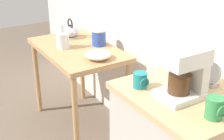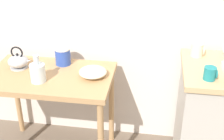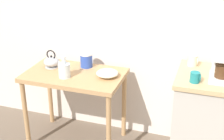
# 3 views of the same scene
# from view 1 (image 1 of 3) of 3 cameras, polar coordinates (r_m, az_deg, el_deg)

# --- Properties ---
(wooden_table) EXTENTS (0.90, 0.55, 0.74)m
(wooden_table) POSITION_cam_1_polar(r_m,az_deg,el_deg) (2.74, -6.03, 2.05)
(wooden_table) COLOR tan
(wooden_table) RESTS_ON ground_plane
(bowl_stoneware) EXTENTS (0.20, 0.20, 0.06)m
(bowl_stoneware) POSITION_cam_1_polar(r_m,az_deg,el_deg) (2.44, -2.44, 2.72)
(bowl_stoneware) COLOR beige
(bowl_stoneware) RESTS_ON wooden_table
(teakettle) EXTENTS (0.18, 0.15, 0.17)m
(teakettle) POSITION_cam_1_polar(r_m,az_deg,el_deg) (2.94, -7.29, 6.72)
(teakettle) COLOR #B2B5BA
(teakettle) RESTS_ON wooden_table
(glass_carafe_vase) EXTENTS (0.11, 0.11, 0.20)m
(glass_carafe_vase) POSITION_cam_1_polar(r_m,az_deg,el_deg) (2.68, -8.65, 5.26)
(glass_carafe_vase) COLOR silver
(glass_carafe_vase) RESTS_ON wooden_table
(canister_enamel) EXTENTS (0.12, 0.12, 0.14)m
(canister_enamel) POSITION_cam_1_polar(r_m,az_deg,el_deg) (2.72, -2.34, 5.79)
(canister_enamel) COLOR #2D4CAD
(canister_enamel) RESTS_ON wooden_table
(coffee_maker) EXTENTS (0.18, 0.22, 0.26)m
(coffee_maker) POSITION_cam_1_polar(r_m,az_deg,el_deg) (1.60, 12.74, 0.00)
(coffee_maker) COLOR white
(coffee_maker) RESTS_ON kitchen_counter
(mug_tall_green) EXTENTS (0.09, 0.08, 0.10)m
(mug_tall_green) POSITION_cam_1_polar(r_m,az_deg,el_deg) (1.49, 17.67, -6.39)
(mug_tall_green) COLOR #338C4C
(mug_tall_green) RESTS_ON kitchen_counter
(mug_small_cream) EXTENTS (0.09, 0.08, 0.10)m
(mug_small_cream) POSITION_cam_1_polar(r_m,az_deg,el_deg) (1.93, 12.07, 1.24)
(mug_small_cream) COLOR beige
(mug_small_cream) RESTS_ON kitchen_counter
(mug_dark_teal) EXTENTS (0.08, 0.07, 0.08)m
(mug_dark_teal) POSITION_cam_1_polar(r_m,az_deg,el_deg) (1.70, 5.01, -1.79)
(mug_dark_teal) COLOR teal
(mug_dark_teal) RESTS_ON kitchen_counter
(table_clock) EXTENTS (0.12, 0.06, 0.13)m
(table_clock) POSITION_cam_1_polar(r_m,az_deg,el_deg) (1.79, 16.98, -0.88)
(table_clock) COLOR #B2B5BA
(table_clock) RESTS_ON kitchen_counter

